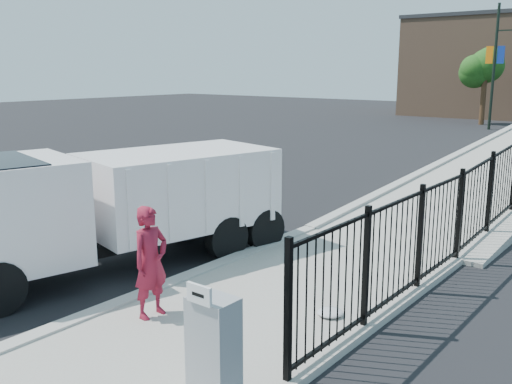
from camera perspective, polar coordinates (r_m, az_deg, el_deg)
The scene contains 11 objects.
ground at distance 10.98m, azimuth -6.11°, elevation -8.68°, with size 120.00×120.00×0.00m, color black.
sidewalk at distance 8.42m, azimuth -6.26°, elevation -15.02°, with size 3.55×12.00×0.12m, color #9E998E.
curb at distance 9.74m, azimuth -14.53°, elevation -11.31°, with size 0.30×12.00×0.16m, color #ADAAA3.
truck at distance 11.52m, azimuth -14.45°, elevation -0.98°, with size 3.78×7.35×2.41m.
worker at distance 8.97m, azimuth -10.49°, elevation -6.89°, with size 0.64×0.42×1.76m, color maroon.
utility_cabinet at distance 6.84m, azimuth -4.25°, elevation -15.32°, with size 0.55×0.40×1.25m, color gray.
arrow_sign at distance 6.39m, azimuth -5.71°, elevation -10.15°, with size 0.35×0.04×0.22m, color white.
debris at distance 9.19m, azimuth 7.39°, elevation -11.84°, with size 0.42×0.42×0.10m, color silver.
light_pole_0 at distance 40.56m, azimuth 23.17°, elevation 11.89°, with size 3.77×0.22×8.00m.
tree_0 at distance 44.04m, azimuth 21.98°, elevation 11.37°, with size 2.47×2.47×5.24m.
building at distance 53.79m, azimuth 21.22°, elevation 11.49°, with size 10.00×10.00×8.00m, color #8C664C.
Camera 1 is at (7.24, -7.29, 3.90)m, focal length 40.00 mm.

